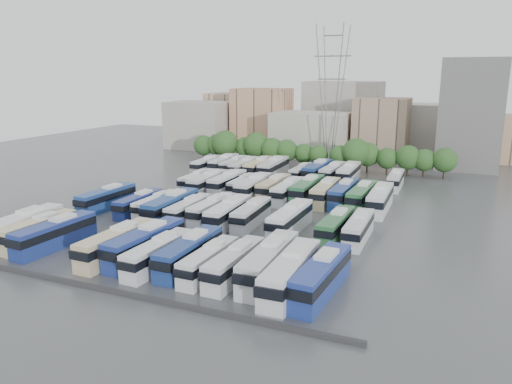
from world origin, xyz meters
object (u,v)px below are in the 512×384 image
at_px(bus_r1_s0, 107,198).
at_px(bus_r3_s5, 273,168).
at_px(bus_r3_s7, 302,172).
at_px(bus_r2_s6, 254,187).
at_px(bus_r1_s6, 212,209).
at_px(bus_r0_s0, 22,226).
at_px(bus_r1_s10, 290,219).
at_px(bus_r0_s9, 209,261).
at_px(bus_r3_s13, 395,180).
at_px(bus_r0_s5, 117,243).
at_px(bus_r2_s13, 380,199).
at_px(bus_r0_s8, 189,252).
at_px(bus_r2_s10, 325,192).
at_px(apartment_tower, 471,114).
at_px(bus_r2_s4, 227,182).
at_px(bus_r0_s7, 159,253).
at_px(bus_r1_s2, 139,203).
at_px(bus_r1_s12, 336,226).
at_px(bus_r0_s12, 291,272).
at_px(bus_r0_s13, 321,276).
at_px(bus_r0_s11, 269,262).
at_px(bus_r3_s0, 207,164).
at_px(bus_r1_s13, 359,228).
at_px(bus_r2_s3, 208,182).
at_px(bus_r3_s10, 349,173).
at_px(bus_r2_s11, 344,193).
at_px(bus_r0_s6, 145,243).
at_px(bus_r1_s3, 157,205).
at_px(bus_r0_s10, 235,263).
at_px(bus_r3_s4, 260,167).
at_px(bus_r1_s7, 228,213).
at_px(bus_r2_s9, 307,189).
at_px(bus_r3_s1, 224,163).
at_px(bus_r2_s7, 274,187).
at_px(bus_r2_s2, 197,180).
at_px(bus_r2_s12, 362,196).
at_px(bus_r3_s9, 333,172).
at_px(bus_r3_s2, 235,165).
at_px(electricity_pylon, 331,89).
at_px(bus_r2_s5, 243,185).
at_px(bus_r0_s2, 55,234).
at_px(bus_r3_s3, 245,167).
at_px(bus_r1_s4, 171,206).

distance_m(bus_r1_s0, bus_r3_s5, 39.63).
bearing_deg(bus_r3_s7, bus_r2_s6, -98.85).
bearing_deg(bus_r1_s6, bus_r3_s5, 96.59).
xyz_separation_m(bus_r0_s0, bus_r1_s10, (32.85, 18.15, -0.06)).
xyz_separation_m(bus_r0_s9, bus_r3_s13, (13.23, 53.66, 0.01)).
relative_size(bus_r0_s5, bus_r2_s13, 0.97).
height_order(bus_r0_s8, bus_r2_s10, bus_r2_s10).
distance_m(apartment_tower, bus_r2_s4, 62.70).
relative_size(bus_r0_s7, bus_r3_s7, 1.10).
height_order(bus_r1_s2, bus_r1_s12, bus_r1_s12).
relative_size(bus_r0_s12, bus_r0_s13, 1.04).
relative_size(bus_r0_s11, bus_r1_s0, 1.10).
bearing_deg(bus_r2_s4, bus_r3_s0, 129.81).
height_order(bus_r1_s12, bus_r1_s13, bus_r1_s12).
bearing_deg(bus_r2_s3, bus_r3_s10, 40.15).
xyz_separation_m(bus_r0_s12, bus_r2_s11, (-3.48, 37.86, -0.15)).
bearing_deg(bus_r3_s7, bus_r2_s13, -40.98).
bearing_deg(bus_r0_s6, bus_r0_s11, 3.38).
relative_size(bus_r1_s3, bus_r2_s11, 0.88).
relative_size(bus_r0_s10, bus_r3_s4, 0.91).
bearing_deg(bus_r0_s0, bus_r2_s10, 45.70).
xyz_separation_m(bus_r0_s6, bus_r1_s7, (3.27, 16.74, -0.13)).
bearing_deg(bus_r2_s9, bus_r3_s0, 151.60).
bearing_deg(bus_r0_s12, bus_r2_s9, 103.43).
bearing_deg(bus_r3_s1, bus_r0_s10, -63.96).
xyz_separation_m(bus_r0_s9, bus_r0_s13, (13.26, 0.13, 0.32)).
bearing_deg(bus_r1_s12, bus_r2_s9, 119.43).
distance_m(bus_r0_s7, bus_r2_s10, 38.72).
xyz_separation_m(bus_r0_s5, bus_r1_s2, (-9.87, 18.05, -0.26)).
relative_size(bus_r1_s3, bus_r2_s7, 0.92).
distance_m(bus_r2_s2, bus_r2_s12, 33.08).
xyz_separation_m(bus_r0_s12, bus_r2_s9, (-10.24, 37.99, -0.08)).
relative_size(bus_r1_s10, bus_r3_s9, 1.04).
bearing_deg(bus_r0_s9, bus_r1_s7, 110.54).
distance_m(bus_r0_s5, bus_r3_s13, 59.74).
height_order(bus_r0_s5, bus_r1_s3, bus_r0_s5).
bearing_deg(apartment_tower, bus_r0_s7, -111.29).
height_order(bus_r3_s2, bus_r3_s7, bus_r3_s2).
relative_size(bus_r2_s2, bus_r2_s12, 0.87).
bearing_deg(bus_r2_s6, bus_r2_s10, 4.10).
height_order(bus_r1_s2, bus_r2_s11, bus_r2_s11).
bearing_deg(bus_r3_s7, bus_r3_s0, -177.72).
distance_m(bus_r0_s0, bus_r0_s12, 39.69).
distance_m(bus_r1_s0, bus_r2_s9, 35.35).
relative_size(electricity_pylon, bus_r2_s5, 3.07).
bearing_deg(bus_r2_s11, bus_r1_s7, -123.98).
height_order(bus_r0_s2, bus_r1_s6, bus_r0_s2).
relative_size(bus_r2_s5, bus_r2_s12, 0.84).
distance_m(bus_r0_s10, bus_r3_s3, 57.73).
height_order(bus_r1_s4, bus_r2_s3, bus_r1_s4).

